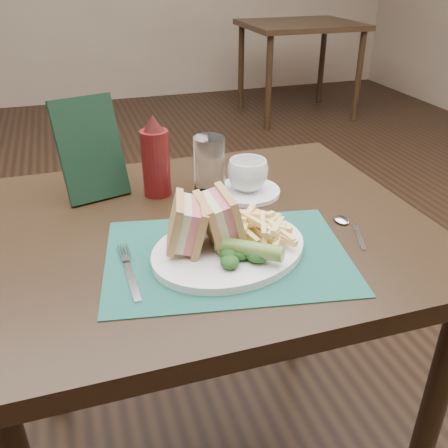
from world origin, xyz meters
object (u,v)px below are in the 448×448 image
coffee_cup (248,175)px  sandwich_half_b (209,220)px  sandwich_half_a (175,224)px  saucer (247,191)px  table_bg_right (298,70)px  check_presenter (90,149)px  table_main (209,359)px  placemat (227,256)px  ketchup_bottle (155,156)px  plate (229,249)px  drinking_glass (209,165)px

coffee_cup → sandwich_half_b: bearing=-125.3°
sandwich_half_a → saucer: (0.22, 0.21, -0.06)m
sandwich_half_b → table_bg_right: bearing=62.0°
sandwich_half_a → sandwich_half_b: bearing=8.9°
sandwich_half_b → check_presenter: (-0.18, 0.32, 0.04)m
table_main → saucer: saucer is taller
placemat → ketchup_bottle: bearing=102.6°
sandwich_half_a → ketchup_bottle: size_ratio=0.52×
check_presenter → plate: bearing=-73.1°
table_main → check_presenter: 0.56m
sandwich_half_a → placemat: bearing=-5.5°
table_main → coffee_cup: size_ratio=9.83×
table_bg_right → check_presenter: (-1.85, -2.80, 0.48)m
saucer → drinking_glass: size_ratio=1.15×
plate → saucer: 0.27m
drinking_glass → table_main: bearing=-109.0°
saucer → coffee_cup: bearing=0.0°
table_bg_right → coffee_cup: (-1.52, -2.90, 0.42)m
sandwich_half_b → placemat: bearing=-43.3°
ketchup_bottle → check_presenter: (-0.14, 0.04, 0.02)m
placemat → sandwich_half_b: sandwich_half_b is taller
table_bg_right → placemat: bearing=-117.7°
ketchup_bottle → sandwich_half_a: bearing=-94.0°
placemat → plate: plate is taller
placemat → ketchup_bottle: ketchup_bottle is taller
placemat → drinking_glass: drinking_glass is taller
sandwich_half_a → check_presenter: size_ratio=0.43×
table_main → placemat: size_ratio=2.05×
check_presenter → sandwich_half_a: bearing=-84.8°
saucer → drinking_glass: 0.11m
sandwich_half_a → sandwich_half_b: (0.06, -0.00, 0.00)m
placemat → plate: size_ratio=1.46×
sandwich_half_b → ketchup_bottle: 0.28m
drinking_glass → placemat: bearing=-100.0°
coffee_cup → drinking_glass: size_ratio=0.70×
sandwich_half_a → sandwich_half_b: sandwich_half_b is taller
coffee_cup → placemat: bearing=-117.8°
table_main → ketchup_bottle: ketchup_bottle is taller
ketchup_bottle → check_presenter: size_ratio=0.82×
plate → coffee_cup: size_ratio=3.28×
table_bg_right → ketchup_bottle: (-1.72, -2.84, 0.47)m
sandwich_half_a → sandwich_half_b: 0.06m
saucer → table_bg_right: bearing=62.4°
placemat → coffee_cup: coffee_cup is taller
table_main → saucer: 0.42m
check_presenter → drinking_glass: bearing=-28.5°
check_presenter → saucer: bearing=-31.8°
table_bg_right → coffee_cup: size_ratio=9.83×
sandwich_half_a → coffee_cup: bearing=57.9°
coffee_cup → check_presenter: check_presenter is taller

